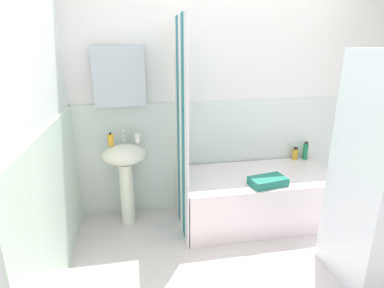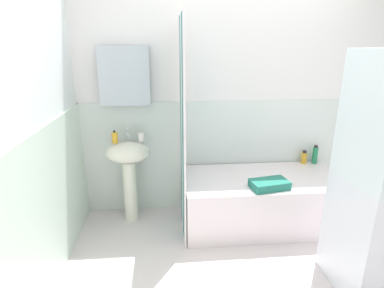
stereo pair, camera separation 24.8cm
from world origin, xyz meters
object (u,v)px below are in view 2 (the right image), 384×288
at_px(toothbrush_cup, 141,137).
at_px(lotion_bottle, 315,155).
at_px(bathtub, 261,200).
at_px(sink, 129,164).
at_px(shampoo_bottle, 304,157).
at_px(soap_dispenser, 115,137).
at_px(towel_folded, 269,184).

relative_size(toothbrush_cup, lotion_bottle, 0.41).
xyz_separation_m(toothbrush_cup, bathtub, (1.19, -0.24, -0.63)).
relative_size(sink, lotion_bottle, 4.09).
bearing_deg(shampoo_bottle, toothbrush_cup, -177.13).
relative_size(sink, soap_dispenser, 6.51).
height_order(toothbrush_cup, bathtub, toothbrush_cup).
height_order(soap_dispenser, bathtub, soap_dispenser).
bearing_deg(toothbrush_cup, sink, -160.31).
bearing_deg(soap_dispenser, sink, -3.94).
distance_m(sink, bathtub, 1.39).
bearing_deg(lotion_bottle, toothbrush_cup, -177.47).
xyz_separation_m(bathtub, shampoo_bottle, (0.56, 0.33, 0.32)).
bearing_deg(bathtub, shampoo_bottle, 30.20).
bearing_deg(lotion_bottle, towel_folded, -141.00).
height_order(sink, shampoo_bottle, sink).
xyz_separation_m(sink, towel_folded, (1.31, -0.43, -0.07)).
bearing_deg(toothbrush_cup, bathtub, -11.33).
height_order(toothbrush_cup, towel_folded, toothbrush_cup).
xyz_separation_m(sink, shampoo_bottle, (1.88, 0.14, -0.04)).
height_order(toothbrush_cup, shampoo_bottle, toothbrush_cup).
relative_size(soap_dispenser, shampoo_bottle, 0.88).
bearing_deg(bathtub, towel_folded, -94.53).
distance_m(lotion_bottle, shampoo_bottle, 0.12).
bearing_deg(soap_dispenser, towel_folded, -17.25).
bearing_deg(lotion_bottle, sink, -176.24).
bearing_deg(soap_dispenser, shampoo_bottle, 3.68).
distance_m(bathtub, lotion_bottle, 0.83).
bearing_deg(soap_dispenser, toothbrush_cup, 9.23).
xyz_separation_m(bathtub, towel_folded, (-0.02, -0.24, 0.29)).
xyz_separation_m(soap_dispenser, shampoo_bottle, (2.00, 0.13, -0.32)).
height_order(sink, towel_folded, sink).
relative_size(soap_dispenser, lotion_bottle, 0.63).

